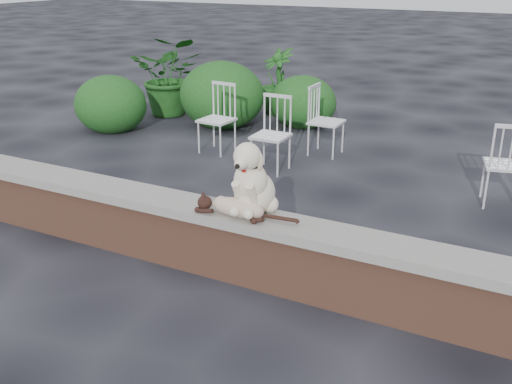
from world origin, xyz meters
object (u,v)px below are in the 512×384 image
at_px(dog, 255,175).
at_px(chair_e, 326,121).
at_px(cat, 237,206).
at_px(chair_b, 217,119).
at_px(chair_a, 271,135).
at_px(chair_c, 506,163).
at_px(potted_plant_b, 278,81).
at_px(potted_plant_a, 170,76).

distance_m(dog, chair_e, 3.51).
height_order(dog, cat, dog).
height_order(cat, chair_b, chair_b).
height_order(chair_a, chair_e, same).
height_order(chair_c, chair_e, same).
bearing_deg(chair_a, potted_plant_b, 112.95).
xyz_separation_m(chair_e, potted_plant_a, (-3.17, 0.89, 0.20)).
bearing_deg(chair_a, chair_b, 158.77).
bearing_deg(chair_b, cat, -52.56).
distance_m(dog, chair_a, 2.70).
height_order(chair_a, potted_plant_b, potted_plant_b).
bearing_deg(potted_plant_b, cat, -67.77).
bearing_deg(cat, potted_plant_a, 128.33).
height_order(chair_c, chair_a, same).
height_order(cat, potted_plant_b, potted_plant_b).
relative_size(chair_e, potted_plant_a, 0.70).
bearing_deg(chair_b, potted_plant_b, 99.02).
xyz_separation_m(chair_b, chair_e, (1.37, 0.59, 0.00)).
xyz_separation_m(chair_a, potted_plant_a, (-2.80, 1.86, 0.20)).
distance_m(cat, potted_plant_a, 5.85).
distance_m(chair_e, potted_plant_a, 3.30).
xyz_separation_m(dog, cat, (-0.08, -0.15, -0.23)).
bearing_deg(dog, chair_c, 55.54).
relative_size(chair_b, potted_plant_a, 0.70).
relative_size(chair_c, potted_plant_b, 0.84).
bearing_deg(potted_plant_b, chair_b, -84.76).
height_order(chair_b, chair_a, same).
distance_m(chair_e, potted_plant_b, 2.42).
bearing_deg(chair_e, potted_plant_b, 41.61).
distance_m(chair_b, potted_plant_a, 2.34).
bearing_deg(dog, chair_b, 124.18).
bearing_deg(dog, cat, -120.00).
relative_size(cat, chair_b, 1.08).
relative_size(chair_a, potted_plant_b, 0.84).
xyz_separation_m(chair_b, potted_plant_a, (-1.80, 1.49, 0.20)).
xyz_separation_m(chair_a, potted_plant_b, (-1.23, 2.78, 0.09)).
height_order(chair_c, potted_plant_a, potted_plant_a).
bearing_deg(potted_plant_a, chair_a, -33.56).
bearing_deg(chair_a, cat, -70.35).
bearing_deg(cat, chair_a, 108.58).
bearing_deg(chair_a, dog, -67.61).
bearing_deg(dog, chair_e, 99.45).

